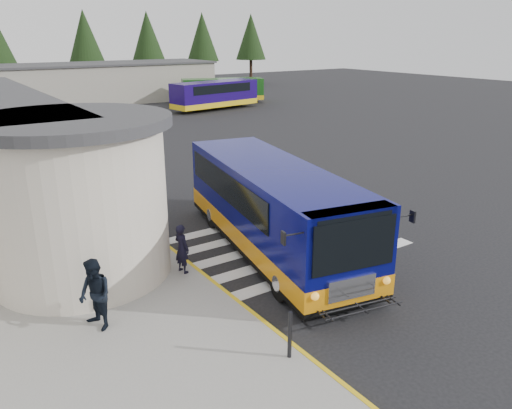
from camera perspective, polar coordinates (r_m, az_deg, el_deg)
ground at (r=18.84m, az=2.46°, el=-3.32°), size 140.00×140.00×0.00m
curb_strip at (r=20.33m, az=-13.64°, el=-1.91°), size 0.12×34.00×0.16m
crosswalk at (r=17.97m, az=2.69°, el=-4.43°), size 8.00×5.35×0.01m
depot_building at (r=58.56m, az=-18.17°, el=13.06°), size 26.40×8.40×4.20m
tree_line at (r=66.13m, az=-20.45°, el=17.46°), size 58.40×4.40×10.00m
transit_bus at (r=16.92m, az=1.93°, el=-0.76°), size 5.11×10.87×2.98m
pedestrian_a at (r=15.41m, az=-8.47°, el=-5.00°), size 0.49×0.64×1.55m
pedestrian_b at (r=13.00m, az=-17.91°, el=-9.80°), size 0.89×1.03×1.84m
bollard at (r=11.57m, az=3.89°, el=-14.62°), size 0.10×0.10×1.16m
far_bus_a at (r=50.68m, az=-4.72°, el=12.49°), size 9.46×4.02×2.36m
far_bus_b at (r=55.70m, az=-3.85°, el=13.00°), size 8.99×5.29×2.24m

